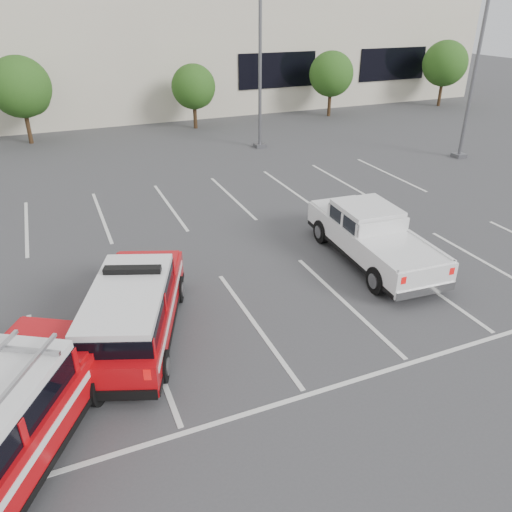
# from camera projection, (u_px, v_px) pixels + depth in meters

# --- Properties ---
(ground) EXTENTS (120.00, 120.00, 0.00)m
(ground) POSITION_uv_depth(u_px,v_px,m) (255.00, 324.00, 12.92)
(ground) COLOR #3D3D40
(ground) RESTS_ON ground
(stall_markings) EXTENTS (23.00, 15.00, 0.01)m
(stall_markings) POSITION_uv_depth(u_px,v_px,m) (203.00, 252.00, 16.61)
(stall_markings) COLOR silver
(stall_markings) RESTS_ON ground
(convention_building) EXTENTS (60.00, 16.99, 13.20)m
(convention_building) POSITION_uv_depth(u_px,v_px,m) (91.00, 42.00, 36.95)
(convention_building) COLOR beige
(convention_building) RESTS_ON ground
(tree_mid_left) EXTENTS (3.37, 3.37, 4.85)m
(tree_mid_left) POSITION_uv_depth(u_px,v_px,m) (22.00, 89.00, 27.91)
(tree_mid_left) COLOR #3F2B19
(tree_mid_left) RESTS_ON ground
(tree_mid_right) EXTENTS (2.77, 2.77, 3.99)m
(tree_mid_right) POSITION_uv_depth(u_px,v_px,m) (195.00, 88.00, 31.60)
(tree_mid_right) COLOR #3F2B19
(tree_mid_right) RESTS_ON ground
(tree_right) EXTENTS (3.07, 3.07, 4.42)m
(tree_right) POSITION_uv_depth(u_px,v_px,m) (332.00, 75.00, 34.93)
(tree_right) COLOR #3F2B19
(tree_right) RESTS_ON ground
(tree_far_right) EXTENTS (3.37, 3.37, 4.85)m
(tree_far_right) POSITION_uv_depth(u_px,v_px,m) (445.00, 65.00, 38.26)
(tree_far_right) COLOR #3F2B19
(tree_far_right) RESTS_ON ground
(light_pole_mid) EXTENTS (0.90, 0.60, 10.24)m
(light_pole_mid) POSITION_uv_depth(u_px,v_px,m) (260.00, 49.00, 26.08)
(light_pole_mid) COLOR #59595E
(light_pole_mid) RESTS_ON ground
(light_pole_right) EXTENTS (0.90, 0.60, 10.24)m
(light_pole_right) POSITION_uv_depth(u_px,v_px,m) (478.00, 53.00, 24.27)
(light_pole_right) COLOR #59595E
(light_pole_right) RESTS_ON ground
(fire_chief_suv) EXTENTS (3.54, 5.40, 1.79)m
(fire_chief_suv) POSITION_uv_depth(u_px,v_px,m) (134.00, 314.00, 12.02)
(fire_chief_suv) COLOR #AE080D
(fire_chief_suv) RESTS_ON ground
(white_pickup) EXTENTS (2.25, 5.67, 1.71)m
(white_pickup) POSITION_uv_depth(u_px,v_px,m) (371.00, 241.00, 15.80)
(white_pickup) COLOR silver
(white_pickup) RESTS_ON ground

